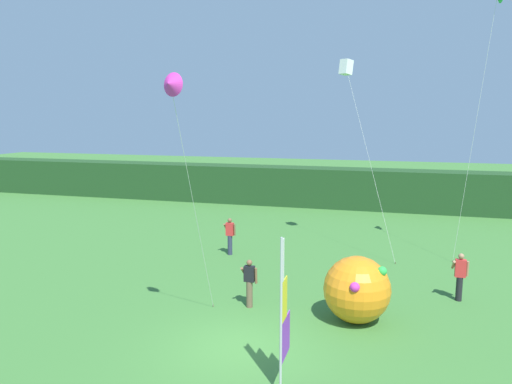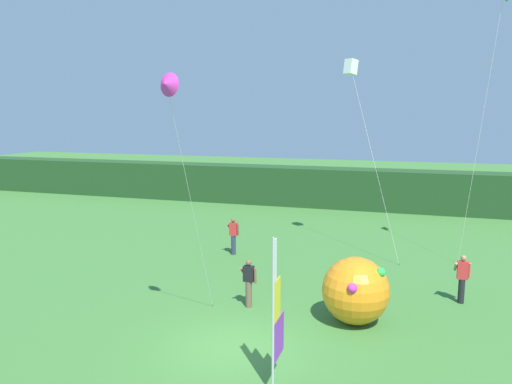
{
  "view_description": "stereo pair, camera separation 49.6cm",
  "coord_description": "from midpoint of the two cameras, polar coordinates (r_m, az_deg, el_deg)",
  "views": [
    {
      "loc": [
        3.95,
        -12.22,
        6.53
      ],
      "look_at": [
        -0.57,
        3.82,
        3.88
      ],
      "focal_mm": 33.92,
      "sensor_mm": 36.0,
      "label": 1
    },
    {
      "loc": [
        4.42,
        -12.08,
        6.53
      ],
      "look_at": [
        -0.57,
        3.82,
        3.88
      ],
      "focal_mm": 33.92,
      "sensor_mm": 36.0,
      "label": 2
    }
  ],
  "objects": [
    {
      "name": "ground_plane",
      "position": [
        14.41,
        -1.49,
        -17.9
      ],
      "size": [
        120.0,
        120.0,
        0.0
      ],
      "primitive_type": "plane",
      "color": "#3D7533"
    },
    {
      "name": "distant_treeline",
      "position": [
        35.13,
        10.38,
        0.48
      ],
      "size": [
        80.0,
        2.4,
        2.78
      ],
      "primitive_type": "cube",
      "color": "#1E421E",
      "rests_on": "ground"
    },
    {
      "name": "banner_flag",
      "position": [
        11.8,
        3.66,
        -14.44
      ],
      "size": [
        0.06,
        1.03,
        3.82
      ],
      "color": "#B7B7BC",
      "rests_on": "ground"
    },
    {
      "name": "person_near_banner",
      "position": [
        16.79,
        -0.01,
        -10.56
      ],
      "size": [
        0.55,
        0.48,
        1.68
      ],
      "color": "brown",
      "rests_on": "ground"
    },
    {
      "name": "person_mid_field",
      "position": [
        22.89,
        -2.06,
        -5.1
      ],
      "size": [
        0.55,
        0.48,
        1.76
      ],
      "color": "#2D334C",
      "rests_on": "ground"
    },
    {
      "name": "person_far_left",
      "position": [
        18.68,
        23.86,
        -9.21
      ],
      "size": [
        0.55,
        0.48,
        1.73
      ],
      "color": "black",
      "rests_on": "ground"
    },
    {
      "name": "inflatable_balloon",
      "position": [
        15.91,
        12.57,
        -11.26
      ],
      "size": [
        2.13,
        2.19,
        2.13
      ],
      "color": "orange",
      "rests_on": "ground"
    },
    {
      "name": "kite_magenta_delta_1",
      "position": [
        13.13,
        -9.35,
        12.22
      ],
      "size": [
        0.68,
        3.29,
        7.66
      ],
      "color": "brown",
      "rests_on": "ground"
    },
    {
      "name": "kite_white_box_2",
      "position": [
        23.75,
        11.75,
        14.14
      ],
      "size": [
        2.96,
        2.37,
        9.14
      ],
      "color": "brown",
      "rests_on": "ground"
    }
  ]
}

